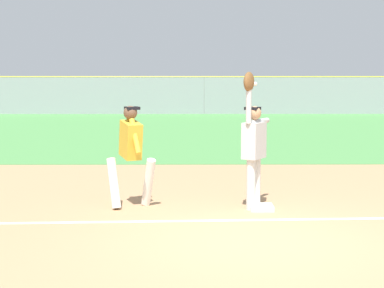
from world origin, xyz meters
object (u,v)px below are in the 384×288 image
(parked_car_tan, at_px, (135,99))
(fielder, at_px, (253,142))
(parked_car_silver, at_px, (211,99))
(baseball, at_px, (255,84))
(first_base, at_px, (262,207))
(runner, at_px, (131,149))
(parked_car_red, at_px, (289,99))

(parked_car_tan, bearing_deg, fielder, -80.18)
(parked_car_silver, bearing_deg, baseball, -87.43)
(first_base, xyz_separation_m, parked_car_silver, (0.26, 28.28, 0.63))
(first_base, relative_size, runner, 0.22)
(baseball, bearing_deg, parked_car_tan, 99.17)
(fielder, bearing_deg, parked_car_tan, -49.93)
(first_base, height_order, parked_car_tan, parked_car_tan)
(baseball, bearing_deg, parked_car_red, 79.30)
(parked_car_silver, height_order, parked_car_red, same)
(fielder, distance_m, parked_car_tan, 28.45)
(parked_car_tan, bearing_deg, baseball, -79.94)
(baseball, bearing_deg, parked_car_silver, 89.31)
(first_base, relative_size, parked_car_tan, 0.09)
(runner, relative_size, baseball, 23.24)
(fielder, relative_size, parked_car_tan, 0.51)
(first_base, relative_size, fielder, 0.17)
(parked_car_silver, relative_size, parked_car_red, 1.01)
(fielder, xyz_separation_m, parked_car_silver, (0.39, 28.20, -0.45))
(parked_car_silver, bearing_deg, parked_car_tan, -175.54)
(runner, relative_size, parked_car_silver, 0.38)
(parked_car_silver, xyz_separation_m, parked_car_red, (4.88, -0.22, 0.00))
(first_base, distance_m, parked_car_red, 28.53)
(first_base, distance_m, runner, 2.39)
(runner, bearing_deg, parked_car_tan, 70.34)
(first_base, xyz_separation_m, parked_car_red, (5.13, 28.06, 0.63))
(baseball, xyz_separation_m, parked_car_silver, (0.34, 27.82, -1.40))
(fielder, height_order, parked_car_tan, fielder)
(baseball, distance_m, parked_car_red, 28.12)
(parked_car_silver, bearing_deg, fielder, -87.54)
(first_base, relative_size, parked_car_silver, 0.08)
(runner, bearing_deg, fielder, -27.48)
(first_base, relative_size, baseball, 5.14)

